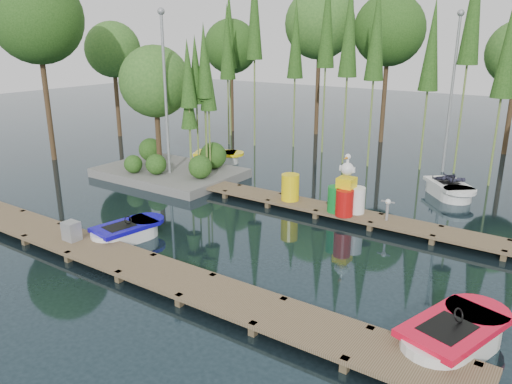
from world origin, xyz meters
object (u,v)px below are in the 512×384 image
Objects in this scene: boat_blue at (127,233)px; boat_red at (453,337)px; island at (166,106)px; utility_cabinet at (71,231)px; boat_yellow_far at (216,157)px; drum_cluster at (346,196)px; yellow_barrel at (290,187)px.

boat_red is (9.97, -0.13, 0.04)m from boat_blue.
island is 11.74× the size of utility_cabinet.
boat_yellow_far is 9.79m from drum_cluster.
boat_yellow_far is (-3.96, 9.40, 0.04)m from boat_blue.
boat_yellow_far is at bearing 122.62° from boat_blue.
boat_red is at bearing -42.51° from boat_yellow_far.
island is at bearing 114.30° from utility_cabinet.
boat_blue is at bearing 60.87° from utility_cabinet.
island is 8.24m from boat_blue.
drum_cluster is at bearing -5.83° from island.
boat_yellow_far is 7.66m from yellow_barrel.
boat_red reaches higher than utility_cabinet.
boat_blue is 6.21m from yellow_barrel.
yellow_barrel is (-7.31, 5.71, 0.51)m from boat_red.
boat_red is (14.27, -6.51, -2.90)m from island.
yellow_barrel reaches higher than boat_red.
yellow_barrel is 2.32m from drum_cluster.
drum_cluster is (-5.00, 5.56, 0.63)m from boat_red.
boat_blue is (4.31, -6.37, -2.94)m from island.
island reaches higher than drum_cluster.
boat_blue is 10.20m from boat_yellow_far.
island is 6.82× the size of yellow_barrel.
boat_blue is 9.97m from boat_red.
drum_cluster reaches higher than utility_cabinet.
boat_yellow_far is at bearing 83.49° from island.
boat_red is 9.29m from yellow_barrel.
boat_blue is at bearing -115.46° from yellow_barrel.
boat_red is 1.11× the size of boat_yellow_far.
boat_blue is 7.39m from drum_cluster.
yellow_barrel is (6.96, -0.79, -2.39)m from island.
utility_cabinet is (-10.76, -1.29, 0.30)m from boat_red.
island reaches higher than boat_blue.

